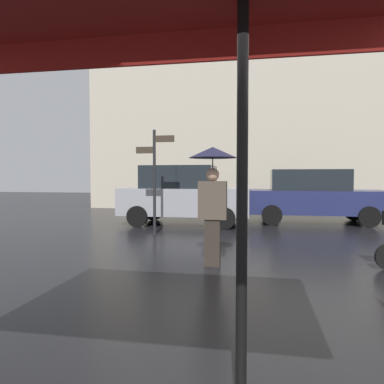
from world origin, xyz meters
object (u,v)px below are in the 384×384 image
(pedestrian_with_umbrella, at_px, (213,180))
(parked_car_left, at_px, (184,195))
(parked_car_right, at_px, (313,196))
(street_signpost, at_px, (155,171))

(pedestrian_with_umbrella, height_order, parked_car_left, pedestrian_with_umbrella)
(pedestrian_with_umbrella, height_order, parked_car_right, pedestrian_with_umbrella)
(parked_car_right, bearing_deg, street_signpost, -154.32)
(parked_car_right, bearing_deg, parked_car_left, -174.63)
(pedestrian_with_umbrella, relative_size, parked_car_left, 0.50)
(parked_car_left, height_order, street_signpost, street_signpost)
(parked_car_left, xyz_separation_m, street_signpost, (-0.37, -2.17, 0.75))
(pedestrian_with_umbrella, xyz_separation_m, street_signpost, (-2.00, 3.19, 0.22))
(parked_car_left, bearing_deg, parked_car_right, 13.39)
(pedestrian_with_umbrella, distance_m, parked_car_left, 5.62)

